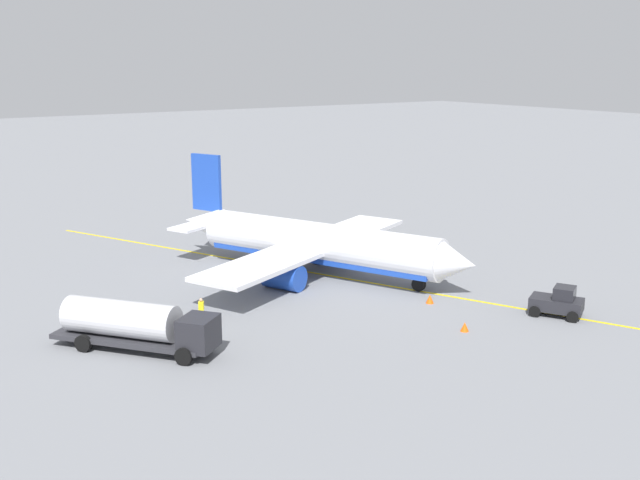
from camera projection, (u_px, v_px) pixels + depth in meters
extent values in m
plane|color=slate|center=(320.00, 274.00, 64.10)|extent=(400.00, 400.00, 0.00)
cylinder|color=white|center=(320.00, 243.00, 63.45)|extent=(21.54, 12.26, 3.48)
cube|color=#1E47B7|center=(320.00, 254.00, 63.68)|extent=(20.17, 11.19, 0.97)
cone|color=white|center=(456.00, 263.00, 57.18)|extent=(4.17, 4.30, 3.34)
cone|color=white|center=(203.00, 222.00, 69.95)|extent=(5.13, 4.46, 2.96)
cube|color=#1E47B7|center=(206.00, 183.00, 68.75)|extent=(3.06, 1.65, 5.20)
cube|color=white|center=(208.00, 222.00, 69.63)|extent=(5.65, 8.64, 0.24)
cube|color=white|center=(310.00, 246.00, 64.07)|extent=(15.24, 26.01, 0.36)
cylinder|color=#1E47B7|center=(348.00, 249.00, 68.25)|extent=(3.78, 3.23, 2.10)
cylinder|color=#1E47B7|center=(284.00, 276.00, 59.65)|extent=(3.78, 3.23, 2.10)
cylinder|color=#4C4C51|center=(419.00, 277.00, 59.13)|extent=(0.24, 0.24, 1.15)
cylinder|color=black|center=(419.00, 284.00, 59.26)|extent=(1.17, 0.82, 1.10)
cylinder|color=#4C4C51|center=(316.00, 252.00, 67.00)|extent=(0.24, 0.24, 1.15)
cylinder|color=black|center=(316.00, 258.00, 67.14)|extent=(1.17, 0.82, 1.10)
cylinder|color=#4C4C51|center=(283.00, 265.00, 62.70)|extent=(0.24, 0.24, 1.15)
cylinder|color=black|center=(283.00, 272.00, 62.84)|extent=(1.17, 0.82, 1.10)
cube|color=#2D2D33|center=(131.00, 339.00, 47.29)|extent=(9.66, 8.38, 0.30)
cube|color=#232328|center=(199.00, 333.00, 45.65)|extent=(3.06, 3.12, 2.00)
cube|color=black|center=(212.00, 328.00, 45.29)|extent=(1.37, 1.67, 0.90)
cylinder|color=silver|center=(121.00, 318.00, 47.16)|extent=(7.34, 6.48, 2.30)
cylinder|color=black|center=(202.00, 342.00, 47.19)|extent=(1.08, 0.96, 1.10)
cylinder|color=black|center=(184.00, 356.00, 44.87)|extent=(1.08, 0.96, 1.10)
cylinder|color=black|center=(106.00, 330.00, 49.26)|extent=(1.08, 0.96, 1.10)
cylinder|color=black|center=(83.00, 343.00, 46.94)|extent=(1.08, 0.96, 1.10)
cube|color=#232328|center=(556.00, 304.00, 53.55)|extent=(4.12, 3.50, 0.90)
cube|color=black|center=(565.00, 293.00, 53.12)|extent=(2.00, 2.08, 0.90)
cylinder|color=black|center=(535.00, 311.00, 53.36)|extent=(0.84, 0.65, 0.80)
cylinder|color=black|center=(540.00, 304.00, 55.09)|extent=(0.84, 0.65, 0.80)
cylinder|color=black|center=(573.00, 317.00, 52.21)|extent=(0.84, 0.65, 0.80)
cylinder|color=black|center=(577.00, 309.00, 53.95)|extent=(0.84, 0.65, 0.80)
cube|color=navy|center=(202.00, 316.00, 52.37)|extent=(0.54, 0.49, 0.85)
cube|color=yellow|center=(201.00, 306.00, 52.20)|extent=(0.63, 0.57, 0.60)
sphere|color=tan|center=(201.00, 300.00, 52.09)|extent=(0.24, 0.24, 0.24)
cone|color=#F2590F|center=(430.00, 299.00, 56.36)|extent=(0.61, 0.61, 0.68)
cone|color=#F2590F|center=(465.00, 327.00, 50.53)|extent=(0.58, 0.58, 0.64)
cube|color=yellow|center=(320.00, 274.00, 64.09)|extent=(58.51, 26.68, 0.01)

